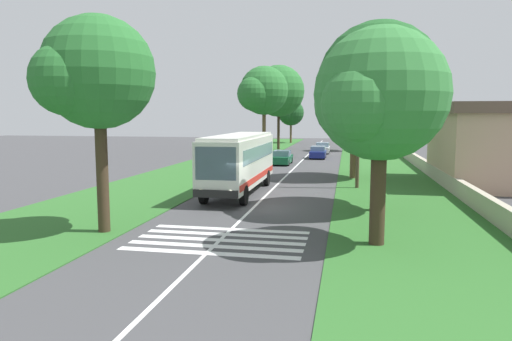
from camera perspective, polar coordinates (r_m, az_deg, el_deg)
name	(u,v)px	position (r m, az deg, el deg)	size (l,w,h in m)	color
ground	(253,208)	(25.09, -0.32, -4.57)	(160.00, 160.00, 0.00)	#424244
grass_verge_left	(196,171)	(41.53, -7.33, -0.11)	(120.00, 8.00, 0.04)	#2D6628
grass_verge_right	(388,176)	(39.56, 15.83, -0.65)	(120.00, 8.00, 0.04)	#2D6628
centre_line	(288,174)	(39.72, 3.96, -0.41)	(110.00, 0.16, 0.01)	silver
coach_bus	(240,160)	(29.53, -2.02, 1.33)	(11.16, 2.62, 3.73)	silver
zebra_crossing	(220,240)	(18.74, -4.42, -8.47)	(4.05, 6.80, 0.01)	silver
trailing_car_0	(282,158)	(47.42, 3.21, 1.55)	(4.30, 1.78, 1.43)	#145933
trailing_car_1	(318,153)	(54.62, 7.59, 2.18)	(4.30, 1.78, 1.43)	navy
trailing_car_2	(323,148)	(62.08, 8.15, 2.71)	(4.30, 1.78, 1.43)	silver
roadside_tree_left_0	(290,113)	(85.23, 4.23, 6.99)	(5.55, 4.67, 7.80)	brown
roadside_tree_left_1	(96,76)	(20.47, -18.96, 10.88)	(5.33, 4.63, 8.93)	#3D2D1E
roadside_tree_left_2	(277,92)	(68.43, 2.59, 9.53)	(8.85, 7.45, 12.19)	#3D2D1E
roadside_tree_left_3	(263,92)	(57.45, 0.84, 9.55)	(7.49, 5.92, 10.89)	brown
roadside_tree_right_0	(353,106)	(66.75, 11.76, 7.71)	(5.78, 4.76, 8.75)	#3D2D1E
roadside_tree_right_1	(376,88)	(24.79, 14.49, 9.76)	(7.57, 6.23, 9.58)	brown
roadside_tree_right_2	(353,106)	(37.37, 11.81, 7.74)	(7.24, 6.30, 8.94)	brown
roadside_tree_right_3	(378,98)	(18.01, 14.70, 8.62)	(5.56, 4.94, 8.14)	#3D2D1E
utility_pole	(358,129)	(32.14, 12.41, 4.99)	(0.24, 1.40, 7.70)	#473828
roadside_wall	(422,164)	(44.84, 19.67, 0.74)	(70.00, 0.40, 1.03)	#B2A893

